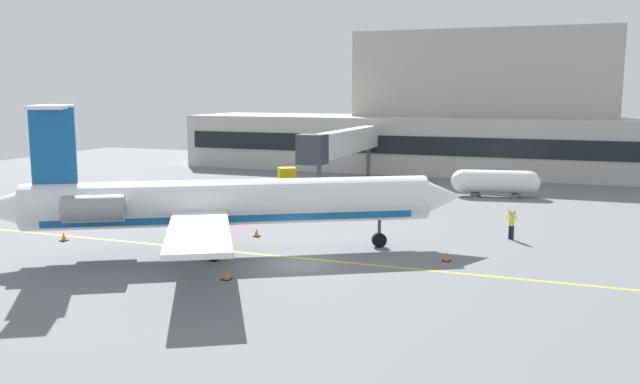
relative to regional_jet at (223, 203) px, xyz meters
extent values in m
cube|color=slate|center=(5.14, -0.73, -3.09)|extent=(120.00, 120.00, 0.10)
cube|color=yellow|center=(5.14, 0.51, -3.04)|extent=(108.00, 0.24, 0.01)
cube|color=red|center=(-2.64, 5.94, -3.04)|extent=(0.30, 8.00, 0.01)
cube|color=#B7B2A8|center=(1.23, 45.41, 0.19)|extent=(56.15, 12.28, 6.47)
cube|color=#A8A49A|center=(8.66, 48.48, 8.50)|extent=(30.25, 8.60, 10.16)
cube|color=black|center=(1.23, 39.22, 0.47)|extent=(53.91, 0.12, 2.06)
cube|color=silver|center=(-2.38, 30.32, 1.42)|extent=(1.40, 17.90, 2.40)
cube|color=#2D333D|center=(-2.38, 20.47, 1.42)|extent=(2.40, 2.00, 2.64)
cylinder|color=#4C4C51|center=(-2.38, 37.77, -1.41)|extent=(0.44, 0.44, 3.26)
cylinder|color=#4C4C51|center=(-2.38, 22.17, -1.41)|extent=(0.44, 0.44, 3.26)
cylinder|color=white|center=(0.49, 0.28, 0.03)|extent=(21.71, 14.17, 2.69)
cube|color=#145999|center=(0.49, 0.28, -0.71)|extent=(19.54, 12.75, 0.48)
cone|color=white|center=(11.48, 6.68, 0.03)|extent=(3.89, 3.77, 2.64)
cube|color=white|center=(-4.34, 4.82, -0.38)|extent=(7.65, 10.18, 0.28)
cube|color=white|center=(2.05, -6.16, -0.38)|extent=(7.65, 10.18, 0.28)
cylinder|color=gray|center=(-7.09, -1.67, 0.23)|extent=(3.54, 2.90, 1.48)
cylinder|color=gray|center=(-4.96, -5.34, 0.23)|extent=(3.54, 2.90, 1.48)
cube|color=#145999|center=(-8.06, -4.69, 3.51)|extent=(2.22, 1.43, 4.28)
cube|color=white|center=(-8.06, -4.69, 5.65)|extent=(3.80, 4.67, 0.20)
cylinder|color=#3F3F44|center=(8.23, 4.79, -1.73)|extent=(0.20, 0.20, 1.27)
cylinder|color=black|center=(8.23, 4.79, -2.59)|extent=(0.95, 0.76, 0.90)
cylinder|color=#3F3F44|center=(-1.41, 1.21, -1.73)|extent=(0.20, 0.20, 1.27)
cylinder|color=black|center=(-1.41, 1.21, -2.59)|extent=(0.95, 0.76, 0.90)
cylinder|color=#3F3F44|center=(0.35, -1.82, -1.73)|extent=(0.20, 0.20, 1.27)
cylinder|color=black|center=(0.35, -1.82, -2.59)|extent=(0.95, 0.76, 0.90)
cube|color=#E5B20C|center=(-6.94, 22.60, -2.36)|extent=(4.18, 3.50, 0.67)
cube|color=#C3970A|center=(-6.02, 23.20, -1.33)|extent=(2.11, 2.08, 1.38)
cylinder|color=black|center=(-6.23, 24.02, -2.69)|extent=(0.74, 0.62, 0.70)
cylinder|color=black|center=(-5.35, 22.67, -2.69)|extent=(0.74, 0.62, 0.70)
cylinder|color=black|center=(-8.54, 22.52, -2.69)|extent=(0.74, 0.62, 0.70)
cylinder|color=black|center=(-7.66, 21.17, -2.69)|extent=(0.74, 0.62, 0.70)
cube|color=#E5B20C|center=(-1.71, 14.05, -2.46)|extent=(3.36, 2.35, 0.47)
cube|color=#C3970A|center=(-0.89, 14.32, -1.56)|extent=(1.57, 1.65, 1.31)
cylinder|color=black|center=(-0.92, 15.09, -2.69)|extent=(0.75, 0.48, 0.70)
cylinder|color=black|center=(-0.46, 13.68, -2.69)|extent=(0.75, 0.48, 0.70)
cylinder|color=black|center=(-2.95, 14.43, -2.69)|extent=(0.75, 0.48, 0.70)
cylinder|color=black|center=(-2.49, 13.02, -2.69)|extent=(0.75, 0.48, 0.70)
cylinder|color=white|center=(12.69, 27.72, -1.65)|extent=(6.15, 3.05, 2.09)
sphere|color=white|center=(15.59, 28.21, -1.65)|extent=(2.05, 2.05, 2.05)
sphere|color=white|center=(9.79, 27.22, -1.65)|extent=(2.05, 2.05, 2.05)
cube|color=#59595B|center=(10.92, 27.72, -2.87)|extent=(0.60, 1.88, 0.35)
cube|color=#59595B|center=(14.46, 27.72, -2.87)|extent=(0.60, 1.88, 0.35)
cylinder|color=#191E33|center=(15.75, 9.92, -2.59)|extent=(0.18, 0.18, 0.90)
cylinder|color=#191E33|center=(15.57, 10.02, -2.59)|extent=(0.18, 0.18, 0.90)
cylinder|color=yellow|center=(15.66, 9.97, -1.81)|extent=(0.34, 0.34, 0.65)
sphere|color=tan|center=(15.66, 9.97, -1.37)|extent=(0.24, 0.24, 0.24)
cylinder|color=yellow|center=(15.85, 9.86, -1.42)|extent=(0.38, 0.27, 0.50)
cylinder|color=#F2590C|center=(15.85, 9.86, -1.20)|extent=(0.06, 0.06, 0.28)
cylinder|color=yellow|center=(15.47, 10.08, -1.42)|extent=(0.38, 0.27, 0.50)
cylinder|color=#F2590C|center=(15.47, 10.08, -1.20)|extent=(0.06, 0.06, 0.28)
cone|color=orange|center=(-0.20, 4.82, -2.77)|extent=(0.36, 0.36, 0.55)
cube|color=black|center=(-0.20, 4.82, -3.02)|extent=(0.47, 0.47, 0.04)
cone|color=orange|center=(12.75, 2.83, -2.77)|extent=(0.36, 0.36, 0.55)
cube|color=black|center=(12.75, 2.83, -3.02)|extent=(0.47, 0.47, 0.04)
cone|color=orange|center=(-11.28, -0.74, -2.77)|extent=(0.36, 0.36, 0.55)
cube|color=black|center=(-11.28, -0.74, -3.02)|extent=(0.47, 0.47, 0.04)
cone|color=orange|center=(2.87, -4.94, -2.77)|extent=(0.36, 0.36, 0.55)
cube|color=black|center=(2.87, -4.94, -3.02)|extent=(0.47, 0.47, 0.04)
camera|label=1|loc=(19.10, -34.20, 6.55)|focal=37.48mm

